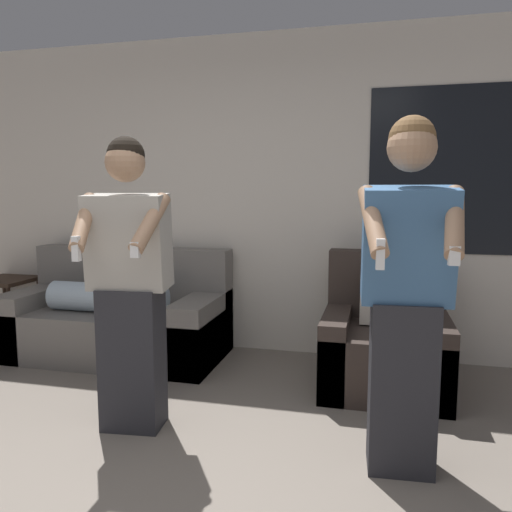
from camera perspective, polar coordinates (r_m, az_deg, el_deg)
The scene contains 6 objects.
wall_back at distance 4.30m, azimuth 2.30°, elevation 6.88°, with size 6.98×0.07×2.70m.
couch at distance 4.44m, azimuth -15.43°, elevation -6.95°, with size 1.81×0.87×0.90m.
armchair at distance 3.73m, azimuth 14.49°, elevation -9.58°, with size 0.85×0.87×0.94m.
side_table at distance 5.24m, azimuth -26.69°, elevation -3.26°, with size 0.47×0.49×0.73m.
person_left at distance 2.95m, azimuth -14.25°, elevation -3.28°, with size 0.51×0.50×1.69m.
person_right at distance 2.51m, azimuth 16.75°, elevation -4.39°, with size 0.49×0.50×1.73m.
Camera 1 is at (0.88, -1.50, 1.38)m, focal length 35.00 mm.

